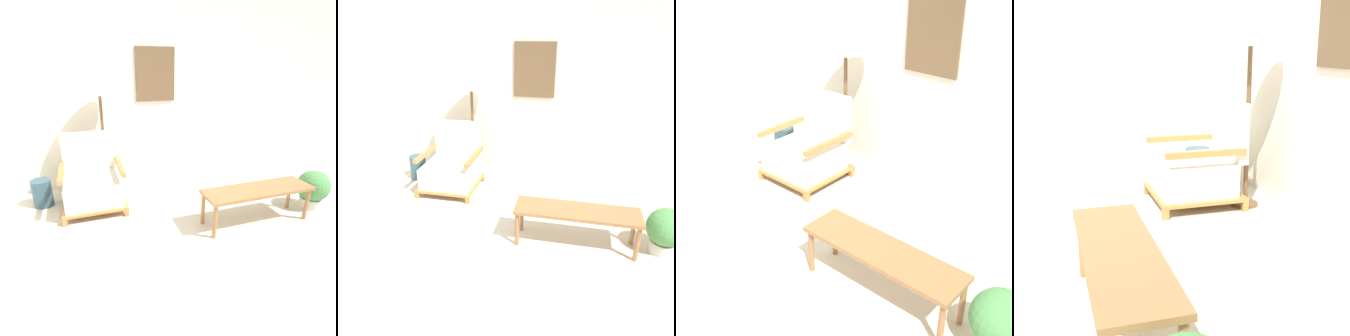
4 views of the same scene
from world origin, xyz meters
The scene contains 7 objects.
ground_plane centered at (0.00, 0.00, 0.00)m, with size 14.00×14.00×0.00m, color beige.
wall_back centered at (0.00, 2.53, 1.35)m, with size 8.00×0.09×2.70m.
armchair centered at (-0.91, 1.83, 0.30)m, with size 0.74×0.73×0.89m.
floor_lamp centered at (-0.70, 2.19, 1.42)m, with size 0.51×0.51×1.59m.
coffee_table centered at (0.80, 0.88, 0.36)m, with size 1.24×0.36×0.41m.
vase centered at (-1.52, 2.03, 0.17)m, with size 0.24×0.24×0.35m, color #2D4C5B.
potted_plant centered at (1.66, 0.95, 0.26)m, with size 0.38×0.38×0.48m.
Camera 2 is at (0.72, -2.03, 2.10)m, focal length 35.00 mm.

